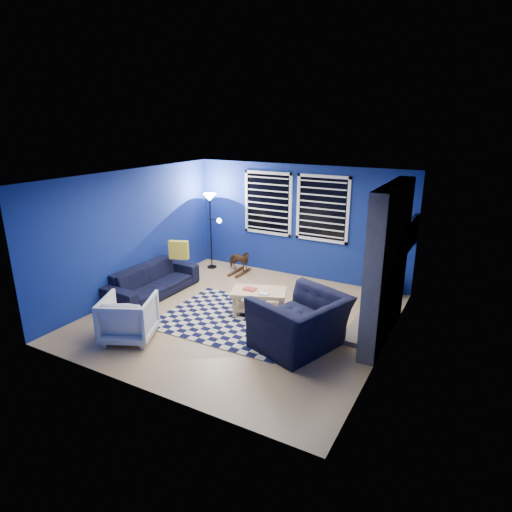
{
  "coord_description": "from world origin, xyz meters",
  "views": [
    {
      "loc": [
        3.61,
        -6.03,
        3.39
      ],
      "look_at": [
        0.13,
        0.3,
        1.09
      ],
      "focal_mm": 30.0,
      "sensor_mm": 36.0,
      "label": 1
    }
  ],
  "objects_px": {
    "armchair_bent": "(129,318)",
    "coffee_table": "(259,297)",
    "rocking_horse": "(239,261)",
    "cabinet": "(381,283)",
    "sofa": "(153,281)",
    "floor_lamp": "(211,208)",
    "armchair_big": "(300,322)",
    "tv": "(411,234)"
  },
  "relations": [
    {
      "from": "coffee_table",
      "to": "tv",
      "type": "bearing_deg",
      "value": 37.87
    },
    {
      "from": "armchair_big",
      "to": "rocking_horse",
      "type": "relative_size",
      "value": 2.25
    },
    {
      "from": "armchair_bent",
      "to": "sofa",
      "type": "bearing_deg",
      "value": -84.84
    },
    {
      "from": "sofa",
      "to": "rocking_horse",
      "type": "height_order",
      "value": "sofa"
    },
    {
      "from": "tv",
      "to": "armchair_big",
      "type": "height_order",
      "value": "tv"
    },
    {
      "from": "cabinet",
      "to": "sofa",
      "type": "bearing_deg",
      "value": -175.53
    },
    {
      "from": "cabinet",
      "to": "tv",
      "type": "bearing_deg",
      "value": -50.55
    },
    {
      "from": "cabinet",
      "to": "rocking_horse",
      "type": "bearing_deg",
      "value": 161.34
    },
    {
      "from": "tv",
      "to": "rocking_horse",
      "type": "bearing_deg",
      "value": -179.06
    },
    {
      "from": "coffee_table",
      "to": "sofa",
      "type": "bearing_deg",
      "value": -174.33
    },
    {
      "from": "armchair_big",
      "to": "armchair_bent",
      "type": "relative_size",
      "value": 1.62
    },
    {
      "from": "rocking_horse",
      "to": "coffee_table",
      "type": "relative_size",
      "value": 0.53
    },
    {
      "from": "coffee_table",
      "to": "armchair_big",
      "type": "bearing_deg",
      "value": -33.86
    },
    {
      "from": "rocking_horse",
      "to": "armchair_big",
      "type": "bearing_deg",
      "value": -134.47
    },
    {
      "from": "armchair_big",
      "to": "tv",
      "type": "bearing_deg",
      "value": 175.26
    },
    {
      "from": "armchair_big",
      "to": "armchair_bent",
      "type": "distance_m",
      "value": 2.74
    },
    {
      "from": "armchair_bent",
      "to": "tv",
      "type": "bearing_deg",
      "value": -160.47
    },
    {
      "from": "floor_lamp",
      "to": "sofa",
      "type": "bearing_deg",
      "value": -93.09
    },
    {
      "from": "rocking_horse",
      "to": "cabinet",
      "type": "height_order",
      "value": "rocking_horse"
    },
    {
      "from": "rocking_horse",
      "to": "cabinet",
      "type": "relative_size",
      "value": 0.89
    },
    {
      "from": "sofa",
      "to": "rocking_horse",
      "type": "distance_m",
      "value": 2.1
    },
    {
      "from": "armchair_bent",
      "to": "coffee_table",
      "type": "distance_m",
      "value": 2.29
    },
    {
      "from": "sofa",
      "to": "floor_lamp",
      "type": "height_order",
      "value": "floor_lamp"
    },
    {
      "from": "coffee_table",
      "to": "rocking_horse",
      "type": "bearing_deg",
      "value": 130.38
    },
    {
      "from": "armchair_big",
      "to": "coffee_table",
      "type": "relative_size",
      "value": 1.18
    },
    {
      "from": "cabinet",
      "to": "floor_lamp",
      "type": "xyz_separation_m",
      "value": [
        -3.93,
        -0.26,
        1.22
      ]
    },
    {
      "from": "tv",
      "to": "armchair_bent",
      "type": "bearing_deg",
      "value": -135.58
    },
    {
      "from": "armchair_big",
      "to": "sofa",
      "type": "bearing_deg",
      "value": -79.51
    },
    {
      "from": "rocking_horse",
      "to": "cabinet",
      "type": "distance_m",
      "value": 3.17
    },
    {
      "from": "sofa",
      "to": "armchair_big",
      "type": "xyz_separation_m",
      "value": [
        3.44,
        -0.53,
        0.13
      ]
    },
    {
      "from": "floor_lamp",
      "to": "rocking_horse",
      "type": "bearing_deg",
      "value": -3.86
    },
    {
      "from": "sofa",
      "to": "armchair_big",
      "type": "height_order",
      "value": "armchair_big"
    },
    {
      "from": "sofa",
      "to": "coffee_table",
      "type": "distance_m",
      "value": 2.32
    },
    {
      "from": "tv",
      "to": "sofa",
      "type": "distance_m",
      "value": 5.07
    },
    {
      "from": "armchair_bent",
      "to": "cabinet",
      "type": "bearing_deg",
      "value": -154.25
    },
    {
      "from": "armchair_bent",
      "to": "floor_lamp",
      "type": "distance_m",
      "value": 3.8
    },
    {
      "from": "tv",
      "to": "coffee_table",
      "type": "relative_size",
      "value": 0.9
    },
    {
      "from": "armchair_big",
      "to": "armchair_bent",
      "type": "height_order",
      "value": "armchair_big"
    },
    {
      "from": "tv",
      "to": "floor_lamp",
      "type": "distance_m",
      "value": 4.44
    },
    {
      "from": "rocking_horse",
      "to": "floor_lamp",
      "type": "xyz_separation_m",
      "value": [
        -0.78,
        0.05,
        1.15
      ]
    },
    {
      "from": "armchair_big",
      "to": "cabinet",
      "type": "distance_m",
      "value": 2.81
    },
    {
      "from": "rocking_horse",
      "to": "floor_lamp",
      "type": "height_order",
      "value": "floor_lamp"
    }
  ]
}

